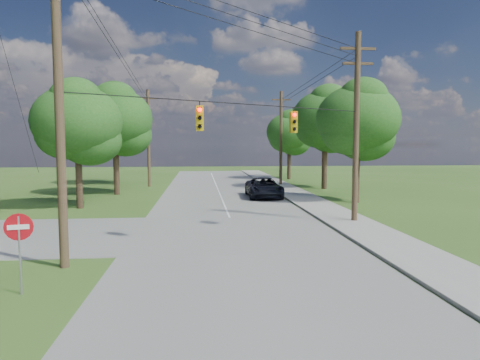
{
  "coord_description": "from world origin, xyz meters",
  "views": [
    {
      "loc": [
        0.23,
        -15.1,
        4.38
      ],
      "look_at": [
        2.14,
        5.0,
        2.7
      ],
      "focal_mm": 32.0,
      "sensor_mm": 36.0,
      "label": 1
    }
  ],
  "objects": [
    {
      "name": "traffic_signals",
      "position": [
        2.55,
        4.43,
        5.5
      ],
      "size": [
        4.91,
        3.27,
        1.05
      ],
      "color": "#C3A10B",
      "rests_on": "ground"
    },
    {
      "name": "do_not_enter_sign",
      "position": [
        -4.99,
        -2.35,
        1.75
      ],
      "size": [
        0.79,
        0.2,
        2.4
      ],
      "rotation": [
        0.0,
        0.0,
        0.21
      ],
      "color": "#989A9E",
      "rests_on": "ground"
    },
    {
      "name": "pole_sw",
      "position": [
        -4.6,
        0.4,
        6.23
      ],
      "size": [
        2.0,
        0.32,
        12.0
      ],
      "color": "#4F3C28",
      "rests_on": "ground"
    },
    {
      "name": "car_main_north",
      "position": [
        5.5,
        19.56,
        0.84
      ],
      "size": [
        2.75,
        5.85,
        1.62
      ],
      "primitive_type": "imported",
      "rotation": [
        0.0,
        0.0,
        -0.01
      ],
      "color": "black",
      "rests_on": "main_road"
    },
    {
      "name": "pole_north_w",
      "position": [
        -5.0,
        30.0,
        5.13
      ],
      "size": [
        2.0,
        0.32,
        10.0
      ],
      "color": "#4F3C28",
      "rests_on": "ground"
    },
    {
      "name": "tree_w_near",
      "position": [
        -8.0,
        15.0,
        5.92
      ],
      "size": [
        6.0,
        6.0,
        8.4
      ],
      "color": "#473223",
      "rests_on": "ground"
    },
    {
      "name": "tree_w_mid",
      "position": [
        -7.0,
        23.0,
        6.58
      ],
      "size": [
        6.4,
        6.4,
        9.22
      ],
      "color": "#473223",
      "rests_on": "ground"
    },
    {
      "name": "tree_e_near",
      "position": [
        12.0,
        16.0,
        6.25
      ],
      "size": [
        6.2,
        6.2,
        8.81
      ],
      "color": "#473223",
      "rests_on": "ground"
    },
    {
      "name": "power_lines",
      "position": [
        1.5,
        11.54,
        9.15
      ],
      "size": [
        13.93,
        29.62,
        4.93
      ],
      "color": "black",
      "rests_on": "ground"
    },
    {
      "name": "pole_north_e",
      "position": [
        8.9,
        30.0,
        5.13
      ],
      "size": [
        2.0,
        0.32,
        10.0
      ],
      "color": "#4F3C28",
      "rests_on": "ground"
    },
    {
      "name": "ground",
      "position": [
        0.0,
        0.0,
        0.0
      ],
      "size": [
        140.0,
        140.0,
        0.0
      ],
      "primitive_type": "plane",
      "color": "#33571D",
      "rests_on": "ground"
    },
    {
      "name": "tree_w_far",
      "position": [
        -9.0,
        33.0,
        6.25
      ],
      "size": [
        6.0,
        6.0,
        8.73
      ],
      "color": "#473223",
      "rests_on": "ground"
    },
    {
      "name": "main_road",
      "position": [
        2.0,
        5.0,
        0.01
      ],
      "size": [
        10.0,
        100.0,
        0.03
      ],
      "primitive_type": "cube",
      "color": "gray",
      "rests_on": "ground"
    },
    {
      "name": "pole_ne",
      "position": [
        8.9,
        8.0,
        5.47
      ],
      "size": [
        2.0,
        0.32,
        10.5
      ],
      "color": "#4F3C28",
      "rests_on": "ground"
    },
    {
      "name": "sidewalk_east",
      "position": [
        8.7,
        5.0,
        0.06
      ],
      "size": [
        2.6,
        100.0,
        0.12
      ],
      "primitive_type": "cube",
      "color": "#9A9790",
      "rests_on": "ground"
    },
    {
      "name": "tree_e_far",
      "position": [
        11.5,
        38.0,
        5.92
      ],
      "size": [
        5.8,
        5.8,
        8.32
      ],
      "color": "#473223",
      "rests_on": "ground"
    },
    {
      "name": "tree_e_mid",
      "position": [
        12.5,
        26.0,
        6.91
      ],
      "size": [
        6.6,
        6.6,
        9.64
      ],
      "color": "#473223",
      "rests_on": "ground"
    }
  ]
}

